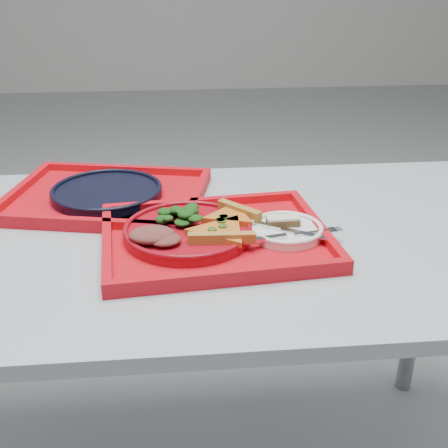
% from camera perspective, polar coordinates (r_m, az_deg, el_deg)
% --- Properties ---
extents(table, '(1.60, 0.80, 0.75)m').
position_cam_1_polar(table, '(1.22, -4.63, -4.19)').
color(table, '#98A1AA').
rests_on(table, ground).
extents(tray_main, '(0.48, 0.39, 0.01)m').
position_cam_1_polar(tray_main, '(1.14, -0.88, -1.66)').
color(tray_main, red).
rests_on(tray_main, table).
extents(tray_far, '(0.51, 0.44, 0.01)m').
position_cam_1_polar(tray_far, '(1.37, -11.75, 2.55)').
color(tray_far, red).
rests_on(tray_far, table).
extents(dinner_plate, '(0.26, 0.26, 0.02)m').
position_cam_1_polar(dinner_plate, '(1.14, -3.68, -0.88)').
color(dinner_plate, maroon).
rests_on(dinner_plate, tray_main).
extents(side_plate, '(0.15, 0.15, 0.01)m').
position_cam_1_polar(side_plate, '(1.15, 6.30, -0.77)').
color(side_plate, white).
rests_on(side_plate, tray_main).
extents(navy_plate, '(0.26, 0.26, 0.02)m').
position_cam_1_polar(navy_plate, '(1.36, -11.80, 3.09)').
color(navy_plate, black).
rests_on(navy_plate, tray_far).
extents(pizza_slice_a, '(0.14, 0.15, 0.02)m').
position_cam_1_polar(pizza_slice_a, '(1.11, -0.28, -0.56)').
color(pizza_slice_a, orange).
rests_on(pizza_slice_a, dinner_plate).
extents(pizza_slice_b, '(0.16, 0.16, 0.02)m').
position_cam_1_polar(pizza_slice_b, '(1.17, 0.59, 0.95)').
color(pizza_slice_b, orange).
rests_on(pizza_slice_b, dinner_plate).
extents(salad_heap, '(0.09, 0.08, 0.04)m').
position_cam_1_polar(salad_heap, '(1.16, -4.48, 1.23)').
color(salad_heap, black).
rests_on(salad_heap, dinner_plate).
extents(meat_portion, '(0.09, 0.07, 0.03)m').
position_cam_1_polar(meat_portion, '(1.09, -7.34, -1.07)').
color(meat_portion, brown).
rests_on(meat_portion, dinner_plate).
extents(dessert_bar, '(0.07, 0.03, 0.02)m').
position_cam_1_polar(dessert_bar, '(1.16, 6.01, 0.31)').
color(dessert_bar, '#482D18').
rests_on(dessert_bar, side_plate).
extents(knife, '(0.17, 0.11, 0.01)m').
position_cam_1_polar(knife, '(1.14, 6.57, -0.58)').
color(knife, silver).
rests_on(knife, side_plate).
extents(fork, '(0.19, 0.06, 0.01)m').
position_cam_1_polar(fork, '(1.12, 7.06, -1.09)').
color(fork, silver).
rests_on(fork, side_plate).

